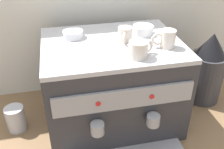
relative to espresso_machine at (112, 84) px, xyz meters
The scene contains 10 objects.
ground_plane 0.21m from the espresso_machine, 90.00° to the left, with size 4.00×4.00×0.00m, color brown.
tiled_backsplash_wall 0.45m from the espresso_machine, 90.00° to the left, with size 2.80×0.03×1.01m, color silver.
espresso_machine is the anchor object (origin of this frame).
ceramic_cup_0 0.35m from the espresso_machine, 23.15° to the right, with size 0.10×0.06×0.08m.
ceramic_cup_1 0.26m from the espresso_machine, 10.04° to the left, with size 0.06×0.09×0.06m.
ceramic_cup_2 0.30m from the espresso_machine, 63.59° to the right, with size 0.11×0.08×0.07m.
ceramic_bowl_0 0.29m from the espresso_machine, 21.48° to the left, with size 0.10×0.10×0.04m.
ceramic_bowl_1 0.30m from the espresso_machine, 150.16° to the left, with size 0.09×0.09×0.03m.
coffee_grinder 0.55m from the espresso_machine, ahead, with size 0.19×0.19×0.40m.
milk_pitcher 0.50m from the espresso_machine, behind, with size 0.09×0.09×0.13m, color #B7B7BC.
Camera 1 is at (-0.22, -1.03, 0.92)m, focal length 41.80 mm.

